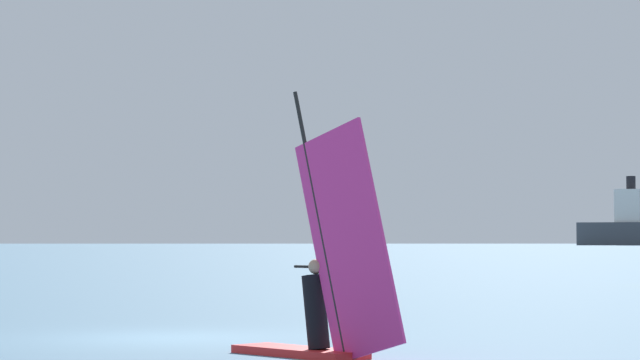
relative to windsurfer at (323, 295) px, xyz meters
name	(u,v)px	position (x,y,z in m)	size (l,w,h in m)	color
ground_plane	(170,338)	(-3.89, 2.80, -0.91)	(4000.00, 4000.00, 0.00)	#476B84
windsurfer	(323,295)	(0.00, 0.00, 0.00)	(3.09, 1.76, 3.97)	red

